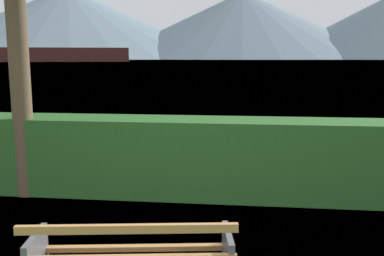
% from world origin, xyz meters
% --- Properties ---
extents(water_surface, '(620.00, 620.00, 0.00)m').
position_xyz_m(water_surface, '(0.00, 308.98, 0.00)').
color(water_surface, '#6B8EA3').
rests_on(water_surface, ground_plane).
extents(hedge_row, '(7.70, 0.84, 1.18)m').
position_xyz_m(hedge_row, '(0.00, 3.09, 0.59)').
color(hedge_row, '#285B23').
rests_on(hedge_row, ground_plane).
extents(cargo_ship_large, '(96.01, 37.80, 20.32)m').
position_xyz_m(cargo_ship_large, '(-107.64, 188.72, 5.68)').
color(cargo_ship_large, '#471E19').
rests_on(cargo_ship_large, water_surface).
extents(distant_hills, '(766.12, 412.47, 89.09)m').
position_xyz_m(distant_hills, '(-59.34, 545.91, 42.58)').
color(distant_hills, slate).
rests_on(distant_hills, ground_plane).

